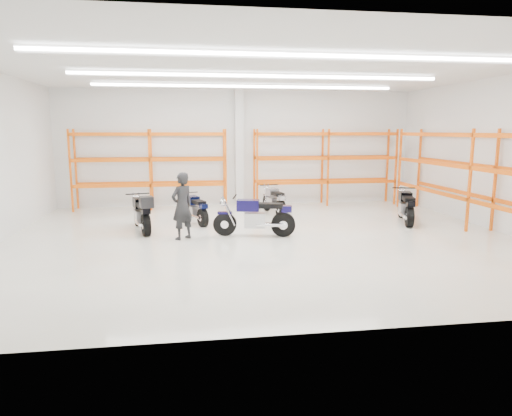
{
  "coord_description": "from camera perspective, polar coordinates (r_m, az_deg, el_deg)",
  "views": [
    {
      "loc": [
        -1.97,
        -12.11,
        2.94
      ],
      "look_at": [
        -0.12,
        0.5,
        0.77
      ],
      "focal_mm": 32.0,
      "sensor_mm": 36.0,
      "label": 1
    }
  ],
  "objects": [
    {
      "name": "structural_column",
      "position": [
        18.05,
        -2.11,
        7.46
      ],
      "size": [
        0.32,
        0.32,
        4.5
      ],
      "primitive_type": "cube",
      "color": "white",
      "rests_on": "ground"
    },
    {
      "name": "pallet_racking_back_left",
      "position": [
        17.68,
        -13.05,
        5.67
      ],
      "size": [
        5.67,
        0.87,
        3.0
      ],
      "color": "#FC4800",
      "rests_on": "ground"
    },
    {
      "name": "ground",
      "position": [
        12.61,
        0.85,
        -3.83
      ],
      "size": [
        14.0,
        14.0,
        0.0
      ],
      "primitive_type": "plane",
      "color": "beige",
      "rests_on": "ground"
    },
    {
      "name": "motorcycle_back_a",
      "position": [
        13.72,
        -14.05,
        -0.66
      ],
      "size": [
        0.95,
        2.22,
        1.15
      ],
      "color": "black",
      "rests_on": "ground"
    },
    {
      "name": "standing_man",
      "position": [
        12.53,
        -9.22,
        0.25
      ],
      "size": [
        0.8,
        0.77,
        1.84
      ],
      "primitive_type": "imported",
      "rotation": [
        0.0,
        0.0,
        3.83
      ],
      "color": "black",
      "rests_on": "ground"
    },
    {
      "name": "pallet_racking_back_right",
      "position": [
        18.42,
        8.65,
        5.96
      ],
      "size": [
        5.67,
        0.87,
        3.0
      ],
      "color": "#FC4800",
      "rests_on": "ground"
    },
    {
      "name": "motorcycle_back_b",
      "position": [
        14.66,
        -7.62,
        -0.23
      ],
      "size": [
        0.9,
        1.85,
        0.95
      ],
      "color": "black",
      "rests_on": "ground"
    },
    {
      "name": "pallet_racking_side",
      "position": [
        14.8,
        26.55,
        4.28
      ],
      "size": [
        0.87,
        9.07,
        3.0
      ],
      "color": "#FC4800",
      "rests_on": "ground"
    },
    {
      "name": "motorcycle_main",
      "position": [
        12.79,
        0.23,
        -1.19
      ],
      "size": [
        2.3,
        0.9,
        1.14
      ],
      "color": "black",
      "rests_on": "ground"
    },
    {
      "name": "room_shell",
      "position": [
        12.29,
        0.87,
        11.25
      ],
      "size": [
        14.02,
        12.02,
        4.51
      ],
      "color": "silver",
      "rests_on": "ground"
    },
    {
      "name": "motorcycle_back_c",
      "position": [
        16.09,
        2.3,
        0.83
      ],
      "size": [
        0.68,
        2.05,
        1.01
      ],
      "color": "black",
      "rests_on": "ground"
    },
    {
      "name": "motorcycle_back_d",
      "position": [
        15.4,
        18.23,
        0.07
      ],
      "size": [
        0.95,
        2.14,
        1.08
      ],
      "color": "black",
      "rests_on": "ground"
    }
  ]
}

